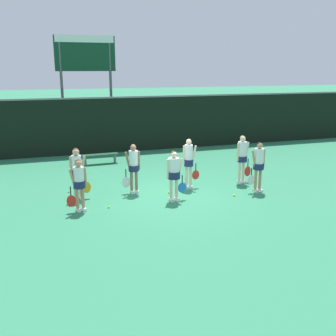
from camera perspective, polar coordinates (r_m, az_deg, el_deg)
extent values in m
plane|color=#2D7F56|center=(13.48, 0.31, -3.99)|extent=(140.00, 140.00, 0.00)
cube|color=black|center=(20.30, -6.48, 6.18)|extent=(60.00, 0.06, 2.75)
cube|color=slate|center=(20.15, -6.60, 10.17)|extent=(60.00, 0.08, 0.08)
cylinder|color=#515156|center=(21.19, -15.09, 10.30)|extent=(0.14, 0.14, 5.82)
cylinder|color=#515156|center=(21.48, -8.27, 10.69)|extent=(0.14, 0.14, 5.82)
cube|color=#0F3823|center=(21.26, -11.94, 15.97)|extent=(3.07, 0.12, 1.76)
cube|color=white|center=(21.23, -12.03, 17.88)|extent=(2.95, 0.02, 0.35)
cube|color=#19472D|center=(18.01, -9.83, 1.92)|extent=(1.65, 0.43, 0.04)
cylinder|color=slate|center=(18.31, -7.83, 1.50)|extent=(0.06, 0.06, 0.40)
cylinder|color=slate|center=(18.07, -7.65, 1.33)|extent=(0.06, 0.06, 0.40)
cylinder|color=slate|center=(18.07, -11.96, 1.14)|extent=(0.06, 0.06, 0.40)
cylinder|color=slate|center=(17.83, -11.83, 0.97)|extent=(0.06, 0.06, 0.40)
cylinder|color=tan|center=(12.27, -12.25, -4.32)|extent=(0.10, 0.10, 0.76)
cylinder|color=tan|center=(12.24, -13.03, -4.43)|extent=(0.10, 0.10, 0.76)
cube|color=white|center=(12.36, -12.13, -5.84)|extent=(0.14, 0.25, 0.09)
cube|color=white|center=(12.32, -12.91, -5.95)|extent=(0.14, 0.25, 0.09)
cylinder|color=#192347|center=(12.12, -12.76, -2.33)|extent=(0.36, 0.36, 0.22)
cylinder|color=white|center=(12.05, -12.82, -1.27)|extent=(0.31, 0.31, 0.62)
sphere|color=tan|center=(11.95, -12.93, 0.64)|extent=(0.21, 0.21, 0.21)
sphere|color=#4C331E|center=(11.96, -12.96, 0.78)|extent=(0.19, 0.19, 0.19)
cylinder|color=tan|center=(12.02, -13.72, -1.44)|extent=(0.21, 0.10, 0.59)
cylinder|color=tan|center=(12.10, -11.96, -1.23)|extent=(0.08, 0.08, 0.59)
cylinder|color=black|center=(12.09, -13.96, -3.24)|extent=(0.03, 0.03, 0.27)
ellipsoid|color=red|center=(12.19, -13.87, -4.67)|extent=(0.27, 0.03, 0.37)
cylinder|color=beige|center=(12.88, 1.23, -3.02)|extent=(0.10, 0.10, 0.79)
cylinder|color=beige|center=(12.80, 0.44, -3.13)|extent=(0.10, 0.10, 0.79)
cube|color=white|center=(12.97, 1.28, -4.54)|extent=(0.14, 0.25, 0.09)
cube|color=white|center=(12.88, 0.50, -4.66)|extent=(0.14, 0.25, 0.09)
cylinder|color=#192347|center=(12.71, 0.85, -1.02)|extent=(0.41, 0.41, 0.23)
cylinder|color=white|center=(12.64, 0.85, 0.04)|extent=(0.36, 0.36, 0.65)
sphere|color=beige|center=(12.54, 0.86, 1.93)|extent=(0.21, 0.21, 0.21)
sphere|color=#4C331E|center=(12.56, 0.82, 2.07)|extent=(0.19, 0.19, 0.19)
cylinder|color=beige|center=(12.74, 1.73, 0.08)|extent=(0.21, 0.10, 0.62)
cylinder|color=beige|center=(12.56, 0.00, -0.12)|extent=(0.08, 0.08, 0.61)
cylinder|color=black|center=(12.86, 2.08, -1.57)|extent=(0.03, 0.03, 0.25)
ellipsoid|color=blue|center=(12.95, 2.07, -2.86)|extent=(0.30, 0.03, 0.35)
cylinder|color=tan|center=(14.17, 13.19, -1.67)|extent=(0.10, 0.10, 0.84)
cylinder|color=tan|center=(14.08, 12.59, -1.75)|extent=(0.10, 0.10, 0.84)
cube|color=white|center=(14.25, 13.17, -3.16)|extent=(0.12, 0.24, 0.09)
cube|color=white|center=(14.16, 12.57, -3.24)|extent=(0.12, 0.24, 0.09)
cylinder|color=#192347|center=(14.00, 13.00, 0.24)|extent=(0.37, 0.37, 0.21)
cylinder|color=white|center=(13.93, 13.07, 1.35)|extent=(0.32, 0.32, 0.71)
sphere|color=tan|center=(13.84, 13.18, 3.19)|extent=(0.20, 0.20, 0.20)
sphere|color=black|center=(13.85, 13.14, 3.31)|extent=(0.19, 0.19, 0.19)
cylinder|color=tan|center=(13.83, 12.36, 1.24)|extent=(0.22, 0.08, 0.67)
cylinder|color=tan|center=(14.04, 13.72, 1.36)|extent=(0.08, 0.08, 0.67)
cylinder|color=black|center=(13.87, 12.03, -0.49)|extent=(0.03, 0.03, 0.26)
ellipsoid|color=silver|center=(13.95, 11.97, -1.70)|extent=(0.27, 0.03, 0.35)
cylinder|color=tan|center=(13.35, -12.58, -2.68)|extent=(0.10, 0.10, 0.82)
cylinder|color=tan|center=(13.34, -13.32, -2.75)|extent=(0.10, 0.10, 0.82)
cube|color=white|center=(13.43, -12.48, -4.21)|extent=(0.11, 0.24, 0.09)
cube|color=white|center=(13.42, -13.21, -4.27)|extent=(0.11, 0.24, 0.09)
cylinder|color=#192347|center=(13.21, -13.06, -0.70)|extent=(0.36, 0.36, 0.22)
cylinder|color=white|center=(13.15, -13.13, 0.37)|extent=(0.31, 0.31, 0.66)
sphere|color=tan|center=(13.05, -13.24, 2.26)|extent=(0.22, 0.22, 0.22)
sphere|color=#4C331E|center=(13.06, -13.25, 2.39)|extent=(0.21, 0.21, 0.21)
cylinder|color=tan|center=(13.17, -12.27, 0.38)|extent=(0.21, 0.08, 0.63)
cylinder|color=tan|center=(13.14, -13.93, 0.25)|extent=(0.08, 0.08, 0.63)
cylinder|color=black|center=(13.26, -11.82, -1.34)|extent=(0.03, 0.03, 0.29)
ellipsoid|color=orange|center=(13.36, -11.75, -2.75)|extent=(0.30, 0.03, 0.40)
cylinder|color=#8C664C|center=(13.70, -4.61, -1.94)|extent=(0.10, 0.10, 0.82)
cylinder|color=#8C664C|center=(13.68, -5.31, -1.98)|extent=(0.10, 0.10, 0.82)
cube|color=white|center=(13.78, -4.56, -3.43)|extent=(0.14, 0.25, 0.09)
cube|color=white|center=(13.76, -5.27, -3.46)|extent=(0.14, 0.25, 0.09)
cylinder|color=#192347|center=(13.56, -5.00, -0.01)|extent=(0.36, 0.36, 0.21)
cylinder|color=white|center=(13.50, -5.03, 1.10)|extent=(0.31, 0.31, 0.68)
sphere|color=#8C664C|center=(13.40, -5.07, 2.94)|extent=(0.20, 0.20, 0.20)
sphere|color=olive|center=(13.42, -5.08, 3.06)|extent=(0.19, 0.19, 0.19)
cylinder|color=#8C664C|center=(13.48, -5.85, 1.01)|extent=(0.22, 0.10, 0.65)
cylinder|color=#8C664C|center=(13.52, -4.25, 1.08)|extent=(0.08, 0.08, 0.65)
cylinder|color=black|center=(13.56, -6.13, -0.74)|extent=(0.03, 0.03, 0.28)
ellipsoid|color=silver|center=(13.65, -6.10, -2.07)|extent=(0.29, 0.03, 0.38)
cylinder|color=beige|center=(14.23, 3.29, -1.21)|extent=(0.10, 0.10, 0.86)
cylinder|color=beige|center=(14.20, 2.67, -1.24)|extent=(0.10, 0.10, 0.86)
cube|color=white|center=(14.31, 3.30, -2.71)|extent=(0.14, 0.25, 0.09)
cube|color=white|center=(14.28, 2.68, -2.75)|extent=(0.14, 0.25, 0.09)
cylinder|color=#192347|center=(14.08, 3.01, 0.78)|extent=(0.33, 0.33, 0.24)
cylinder|color=white|center=(14.02, 3.02, 1.90)|extent=(0.29, 0.29, 0.73)
sphere|color=beige|center=(13.93, 3.05, 3.77)|extent=(0.19, 0.19, 0.19)
sphere|color=#D8B772|center=(13.94, 3.03, 3.88)|extent=(0.18, 0.18, 0.18)
cylinder|color=beige|center=(14.07, 3.75, 1.89)|extent=(0.23, 0.10, 0.70)
cylinder|color=beige|center=(13.98, 2.33, 1.83)|extent=(0.08, 0.08, 0.70)
cylinder|color=black|center=(14.17, 4.06, 0.18)|extent=(0.03, 0.03, 0.25)
ellipsoid|color=red|center=(14.25, 4.03, -1.00)|extent=(0.28, 0.03, 0.35)
cylinder|color=beige|center=(15.11, 10.86, -0.51)|extent=(0.10, 0.10, 0.86)
cylinder|color=beige|center=(15.00, 10.31, -0.59)|extent=(0.10, 0.10, 0.86)
cube|color=white|center=(15.19, 10.86, -1.94)|extent=(0.15, 0.26, 0.09)
cube|color=white|center=(15.08, 10.32, -2.03)|extent=(0.15, 0.26, 0.09)
cylinder|color=#192347|center=(14.93, 10.68, 1.32)|extent=(0.38, 0.38, 0.21)
cylinder|color=white|center=(14.87, 10.73, 2.40)|extent=(0.33, 0.33, 0.72)
sphere|color=beige|center=(14.78, 10.81, 4.16)|extent=(0.21, 0.21, 0.21)
sphere|color=#D8B772|center=(14.80, 10.77, 4.28)|extent=(0.19, 0.19, 0.19)
cylinder|color=beige|center=(15.00, 11.34, 2.43)|extent=(0.23, 0.11, 0.69)
cylinder|color=beige|center=(14.76, 10.13, 2.28)|extent=(0.08, 0.08, 0.69)
cylinder|color=black|center=(15.13, 11.54, 0.79)|extent=(0.03, 0.03, 0.29)
ellipsoid|color=red|center=(15.22, 11.48, -0.47)|extent=(0.26, 0.03, 0.40)
sphere|color=#CCE033|center=(15.34, 12.66, -1.92)|extent=(0.06, 0.06, 0.06)
sphere|color=#CCE033|center=(13.56, 9.58, -3.92)|extent=(0.07, 0.07, 0.07)
sphere|color=#CCE033|center=(13.66, 0.14, -3.58)|extent=(0.07, 0.07, 0.07)
sphere|color=#CCE033|center=(12.43, -8.59, -5.62)|extent=(0.06, 0.06, 0.06)
sphere|color=#CCE033|center=(14.18, -14.21, -3.36)|extent=(0.07, 0.07, 0.07)
sphere|color=#CCE033|center=(12.80, -14.06, -5.28)|extent=(0.07, 0.07, 0.07)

